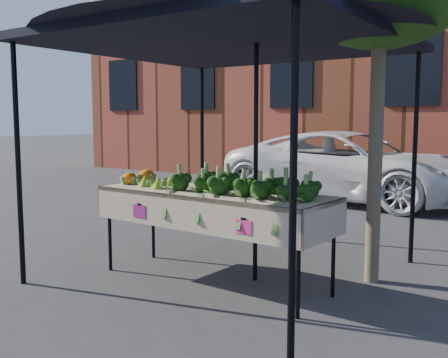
{
  "coord_description": "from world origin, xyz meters",
  "views": [
    {
      "loc": [
        2.65,
        -3.99,
        1.57
      ],
      "look_at": [
        -0.23,
        0.19,
        1.0
      ],
      "focal_mm": 41.49,
      "sensor_mm": 36.0,
      "label": 1
    }
  ],
  "objects_px": {
    "table": "(212,237)",
    "vehicle": "(352,74)",
    "street_tree": "(378,79)",
    "canopy": "(230,141)"
  },
  "relations": [
    {
      "from": "canopy",
      "to": "street_tree",
      "type": "xyz_separation_m",
      "value": [
        1.32,
        0.53,
        0.6
      ]
    },
    {
      "from": "table",
      "to": "canopy",
      "type": "relative_size",
      "value": 0.77
    },
    {
      "from": "vehicle",
      "to": "street_tree",
      "type": "distance_m",
      "value": 5.3
    },
    {
      "from": "canopy",
      "to": "vehicle",
      "type": "distance_m",
      "value": 5.54
    },
    {
      "from": "table",
      "to": "vehicle",
      "type": "relative_size",
      "value": 0.49
    },
    {
      "from": "table",
      "to": "vehicle",
      "type": "height_order",
      "value": "vehicle"
    },
    {
      "from": "table",
      "to": "street_tree",
      "type": "bearing_deg",
      "value": 35.93
    },
    {
      "from": "street_tree",
      "to": "table",
      "type": "bearing_deg",
      "value": -144.07
    },
    {
      "from": "table",
      "to": "street_tree",
      "type": "relative_size",
      "value": 0.62
    },
    {
      "from": "canopy",
      "to": "vehicle",
      "type": "xyz_separation_m",
      "value": [
        -0.78,
        5.37,
        1.09
      ]
    }
  ]
}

